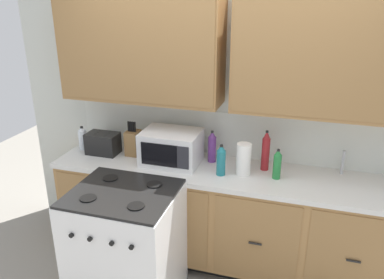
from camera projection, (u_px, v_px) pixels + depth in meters
The scene contains 13 objects.
wall_unit at pixel (229, 81), 3.11m from camera, with size 4.01×0.40×2.35m.
counter_run at pixel (220, 216), 3.35m from camera, with size 2.84×0.64×0.91m.
stove_range at pixel (126, 246), 2.94m from camera, with size 0.76×0.68×0.95m.
microwave at pixel (171, 147), 3.27m from camera, with size 0.48×0.37×0.28m.
toaster at pixel (103, 143), 3.48m from camera, with size 0.28×0.18×0.19m.
knife_block at pixel (133, 142), 3.45m from camera, with size 0.11×0.14×0.31m.
sink_faucet at pixel (343, 162), 3.08m from camera, with size 0.02×0.02×0.20m, color #B2B5BA.
paper_towel_roll at pixel (244, 159), 3.07m from camera, with size 0.12×0.12×0.26m, color white.
bottle_violet at pixel (212, 147), 3.29m from camera, with size 0.07×0.07×0.28m.
bottle_red at pixel (266, 151), 3.14m from camera, with size 0.06×0.06×0.34m.
bottle_teal at pixel (221, 160), 3.06m from camera, with size 0.07×0.07×0.26m.
bottle_clear at pixel (83, 138), 3.57m from camera, with size 0.08×0.08×0.22m.
bottle_green at pixel (277, 164), 3.00m from camera, with size 0.06×0.06×0.24m.
Camera 1 is at (0.61, -2.53, 2.29)m, focal length 36.35 mm.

